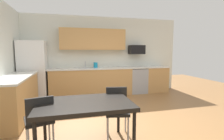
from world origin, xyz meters
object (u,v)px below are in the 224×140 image
Objects in this scene: chair_far_side at (40,118)px; kettle at (96,65)px; microwave at (137,50)px; refrigerator at (33,71)px; dining_table at (85,106)px; oven_range at (137,80)px; chair_near_table at (117,107)px.

kettle reaches higher than chair_far_side.
microwave reaches higher than chair_far_side.
refrigerator is 3.34m from dining_table.
chair_far_side is at bearing 169.01° from dining_table.
refrigerator is 3.35× the size of microwave.
kettle is at bearing 3.83° from refrigerator.
dining_table is 7.00× the size of kettle.
dining_table is 1.65× the size of chair_far_side.
kettle is at bearing -178.10° from microwave.
dining_table is at bearing -101.51° from kettle.
refrigerator is at bearing -177.02° from microwave.
chair_far_side is at bearing -113.27° from kettle.
oven_range is 1.07× the size of chair_far_side.
microwave is 3.50m from chair_near_table.
refrigerator reaches higher than dining_table.
kettle is (0.65, 3.20, 0.34)m from dining_table.
kettle is at bearing 178.10° from oven_range.
microwave reaches higher than dining_table.
dining_table is at bearing -67.18° from refrigerator.
chair_far_side is 4.25× the size of kettle.
microwave is at bearing 2.98° from refrigerator.
microwave is 2.70× the size of kettle.
refrigerator reaches higher than kettle.
chair_near_table is 2.94m from kettle.
chair_far_side is at bearing -132.21° from microwave.
dining_table is 0.70m from chair_far_side.
refrigerator is 3.03m from chair_far_side.
chair_near_table is (-1.58, -2.94, -1.05)m from microwave.
microwave reaches higher than kettle.
dining_table is (-2.16, -3.15, 0.23)m from oven_range.
oven_range is 1.10m from microwave.
microwave is 0.64× the size of chair_near_table.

